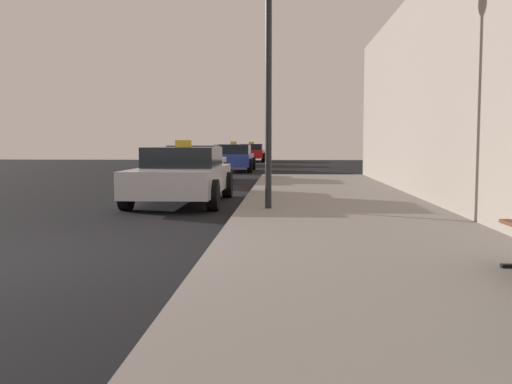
% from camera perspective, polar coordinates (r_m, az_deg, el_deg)
% --- Properties ---
extents(ground_plane, '(80.00, 80.00, 0.00)m').
position_cam_1_polar(ground_plane, '(7.60, -19.76, -5.94)').
color(ground_plane, black).
extents(sidewalk, '(4.00, 32.00, 0.15)m').
position_cam_1_polar(sidewalk, '(7.09, 11.77, -5.90)').
color(sidewalk, gray).
rests_on(sidewalk, ground_plane).
extents(street_lamp, '(0.36, 0.36, 4.37)m').
position_cam_1_polar(street_lamp, '(11.16, 1.22, 13.84)').
color(street_lamp, black).
rests_on(street_lamp, sidewalk).
extents(car_silver, '(2.00, 4.59, 1.43)m').
position_cam_1_polar(car_silver, '(13.56, -7.09, 1.67)').
color(car_silver, '#B7B7BF').
rests_on(car_silver, ground_plane).
extents(car_white, '(2.05, 4.59, 1.27)m').
position_cam_1_polar(car_white, '(20.84, -5.99, 2.76)').
color(car_white, white).
rests_on(car_white, ground_plane).
extents(car_blue, '(2.02, 4.30, 1.27)m').
position_cam_1_polar(car_blue, '(28.38, -2.24, 3.31)').
color(car_blue, '#233899').
rests_on(car_blue, ground_plane).
extents(car_black, '(2.05, 4.30, 1.43)m').
position_cam_1_polar(car_black, '(35.53, -2.21, 3.61)').
color(car_black, black).
rests_on(car_black, ground_plane).
extents(car_red, '(2.03, 4.51, 1.43)m').
position_cam_1_polar(car_red, '(42.89, -0.45, 3.81)').
color(car_red, red).
rests_on(car_red, ground_plane).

